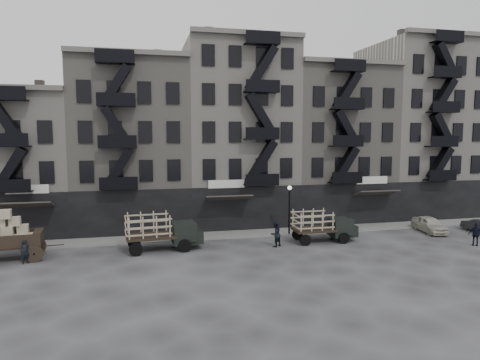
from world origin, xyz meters
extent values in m
plane|color=#38383A|center=(0.00, 0.00, 0.00)|extent=(140.00, 140.00, 0.00)
cube|color=slate|center=(0.00, 3.75, 0.07)|extent=(55.00, 2.50, 0.15)
cube|color=#AFABA1|center=(-20.00, 10.00, 6.00)|extent=(10.00, 10.00, 12.00)
cube|color=black|center=(-20.00, 5.05, 2.00)|extent=(10.00, 0.35, 4.00)
cube|color=#4C4744|center=(-17.50, 10.00, 12.60)|extent=(0.70, 0.70, 1.20)
cube|color=gray|center=(-10.00, 10.00, 7.50)|extent=(10.00, 10.00, 15.00)
cube|color=black|center=(-10.00, 5.05, 2.00)|extent=(10.00, 0.35, 4.00)
cube|color=#595651|center=(-10.00, 4.85, 15.20)|extent=(10.00, 0.50, 0.40)
cube|color=#4C4744|center=(-13.00, 10.00, 15.60)|extent=(0.70, 0.70, 1.20)
cube|color=#4C4744|center=(-7.50, 10.00, 15.60)|extent=(0.70, 0.70, 1.20)
cube|color=#AFABA1|center=(0.00, 10.00, 8.50)|extent=(10.00, 10.00, 17.00)
cube|color=black|center=(0.00, 5.05, 2.00)|extent=(10.00, 0.35, 4.00)
cube|color=#595651|center=(0.00, 4.85, 17.20)|extent=(10.00, 0.50, 0.40)
cube|color=#4C4744|center=(-3.00, 10.00, 17.60)|extent=(0.70, 0.70, 1.20)
cube|color=#4C4744|center=(2.50, 10.00, 17.60)|extent=(0.70, 0.70, 1.20)
cube|color=gray|center=(10.00, 10.00, 7.50)|extent=(10.00, 10.00, 15.00)
cube|color=black|center=(10.00, 5.05, 2.00)|extent=(10.00, 0.35, 4.00)
cube|color=#595651|center=(10.00, 4.85, 15.20)|extent=(10.00, 0.50, 0.40)
cube|color=#4C4744|center=(7.00, 10.00, 15.60)|extent=(0.70, 0.70, 1.20)
cube|color=#4C4744|center=(12.50, 10.00, 15.60)|extent=(0.70, 0.70, 1.20)
cube|color=#AFABA1|center=(20.00, 10.00, 9.00)|extent=(10.00, 10.00, 18.00)
cube|color=black|center=(20.00, 5.05, 2.00)|extent=(10.00, 0.35, 4.00)
cube|color=#595651|center=(20.00, 4.85, 18.20)|extent=(10.00, 0.50, 0.40)
cube|color=#4C4744|center=(17.00, 10.00, 18.60)|extent=(0.70, 0.70, 1.20)
cube|color=#4C4744|center=(22.50, 10.00, 18.60)|extent=(0.70, 0.70, 1.20)
cylinder|color=black|center=(3.00, 2.60, 2.00)|extent=(0.14, 0.14, 4.00)
sphere|color=silver|center=(3.00, 2.60, 4.10)|extent=(0.36, 0.36, 0.36)
cube|color=black|center=(-18.00, 0.00, 1.08)|extent=(4.09, 2.48, 0.22)
cylinder|color=black|center=(-16.38, -0.90, 0.59)|extent=(1.19, 0.24, 1.19)
cylinder|color=black|center=(-16.62, 1.25, 0.59)|extent=(1.19, 0.24, 1.19)
cube|color=black|center=(-16.29, 0.20, 1.51)|extent=(0.73, 1.78, 0.86)
cube|color=black|center=(-8.62, 0.25, 1.11)|extent=(3.75, 2.37, 0.19)
cube|color=black|center=(-6.18, 0.43, 1.22)|extent=(1.83, 2.03, 1.59)
cube|color=black|center=(-5.23, 0.49, 0.90)|extent=(0.96, 1.65, 0.95)
cylinder|color=black|center=(-6.21, -0.64, 0.48)|extent=(0.97, 0.30, 0.95)
cylinder|color=black|center=(-6.36, 1.48, 0.48)|extent=(0.97, 0.30, 0.95)
cylinder|color=black|center=(-9.70, -0.89, 0.48)|extent=(0.97, 0.30, 0.95)
cylinder|color=black|center=(-9.85, 1.22, 0.48)|extent=(0.97, 0.30, 0.95)
cube|color=black|center=(4.19, 0.01, 1.02)|extent=(3.34, 2.02, 0.17)
cube|color=black|center=(6.42, -0.04, 1.12)|extent=(1.59, 1.78, 1.46)
cube|color=black|center=(7.30, -0.06, 0.82)|extent=(0.81, 1.47, 0.87)
cylinder|color=black|center=(6.30, -1.01, 0.44)|extent=(0.88, 0.23, 0.87)
cylinder|color=black|center=(6.35, 0.93, 0.44)|extent=(0.88, 0.23, 0.87)
cylinder|color=black|center=(3.10, -0.93, 0.44)|extent=(0.88, 0.23, 0.87)
cylinder|color=black|center=(3.15, 1.01, 0.44)|extent=(0.88, 0.23, 0.87)
imported|color=beige|center=(15.48, 0.94, 0.70)|extent=(2.18, 4.28, 1.39)
imported|color=#252527|center=(19.75, -0.19, 0.61)|extent=(1.54, 3.80, 1.23)
imported|color=black|center=(-16.88, -1.06, 0.82)|extent=(0.71, 0.62, 1.64)
imported|color=black|center=(0.73, -0.68, 0.99)|extent=(1.21, 1.13, 1.98)
imported|color=black|center=(15.95, -3.91, 0.91)|extent=(1.12, 0.98, 1.81)
camera|label=1|loc=(-9.14, -31.38, 8.65)|focal=32.00mm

